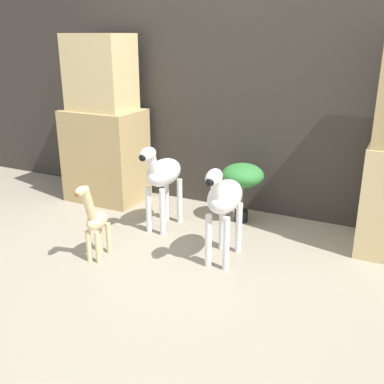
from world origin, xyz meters
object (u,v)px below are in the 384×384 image
at_px(zebra_left, 162,175).
at_px(giraffe_figurine, 95,220).
at_px(zebra_right, 224,200).
at_px(potted_palm_front, 243,178).

xyz_separation_m(zebra_left, giraffe_figurine, (-0.14, -0.65, -0.16)).
distance_m(zebra_right, giraffe_figurine, 0.86).
height_order(zebra_left, giraffe_figurine, zebra_left).
xyz_separation_m(zebra_right, giraffe_figurine, (-0.77, -0.36, -0.16)).
xyz_separation_m(zebra_left, potted_palm_front, (0.50, 0.40, -0.06)).
height_order(zebra_right, zebra_left, same).
relative_size(giraffe_figurine, potted_palm_front, 1.16).
distance_m(zebra_left, potted_palm_front, 0.64).
bearing_deg(zebra_left, zebra_right, -24.91).
bearing_deg(potted_palm_front, zebra_right, -79.76).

